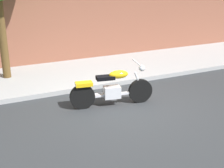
# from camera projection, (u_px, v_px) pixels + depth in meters

# --- Properties ---
(ground_plane) EXTENTS (60.00, 60.00, 0.00)m
(ground_plane) POSITION_uv_depth(u_px,v_px,m) (122.00, 107.00, 8.48)
(ground_plane) COLOR #303335
(sidewalk) EXTENTS (21.38, 3.02, 0.14)m
(sidewalk) POSITION_uv_depth(u_px,v_px,m) (83.00, 73.00, 11.05)
(sidewalk) COLOR #A4A4A4
(sidewalk) RESTS_ON ground
(motorcycle) EXTENTS (2.26, 0.77, 1.16)m
(motorcycle) POSITION_uv_depth(u_px,v_px,m) (112.00, 89.00, 8.45)
(motorcycle) COLOR black
(motorcycle) RESTS_ON ground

